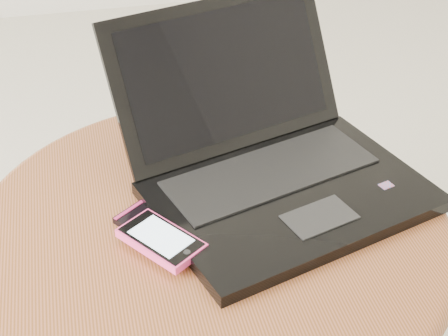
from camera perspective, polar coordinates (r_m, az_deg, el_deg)
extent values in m
cylinder|color=brown|center=(0.93, -1.06, -4.96)|extent=(0.61, 0.61, 0.03)
torus|color=brown|center=(0.93, -1.06, -4.96)|extent=(0.65, 0.65, 0.03)
cube|color=black|center=(0.94, 5.53, -2.35)|extent=(0.42, 0.34, 0.02)
cube|color=black|center=(0.97, 3.90, -0.29)|extent=(0.32, 0.19, 0.00)
cube|color=black|center=(0.90, 7.92, -4.03)|extent=(0.10, 0.08, 0.00)
cube|color=red|center=(0.97, 13.29, -1.40)|extent=(0.02, 0.02, 0.00)
cube|color=black|center=(1.01, 0.17, 7.77)|extent=(0.37, 0.21, 0.20)
cube|color=black|center=(1.01, 0.29, 7.79)|extent=(0.32, 0.17, 0.17)
cube|color=black|center=(0.90, -5.71, -4.87)|extent=(0.11, 0.12, 0.01)
cube|color=#B0245E|center=(0.93, -7.79, -3.40)|extent=(0.05, 0.04, 0.00)
cube|color=#FB3F8B|center=(0.86, -5.23, -5.98)|extent=(0.11, 0.12, 0.01)
cube|color=black|center=(0.86, -5.25, -5.68)|extent=(0.10, 0.11, 0.00)
cube|color=silver|center=(0.86, -5.25, -5.64)|extent=(0.08, 0.09, 0.00)
cylinder|color=black|center=(0.84, -3.09, -6.97)|extent=(0.01, 0.01, 0.00)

